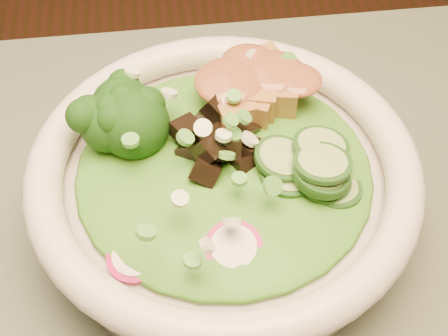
{
  "coord_description": "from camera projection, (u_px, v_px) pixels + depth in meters",
  "views": [
    {
      "loc": [
        0.05,
        -0.08,
        1.12
      ],
      "look_at": [
        0.09,
        0.17,
        0.81
      ],
      "focal_mm": 50.0,
      "sensor_mm": 36.0,
      "label": 1
    }
  ],
  "objects": [
    {
      "name": "salad_bowl",
      "position": [
        224.0,
        186.0,
        0.42
      ],
      "size": [
        0.26,
        0.26,
        0.07
      ],
      "rotation": [
        0.0,
        0.0,
        -0.12
      ],
      "color": "silver",
      "rests_on": "dining_table"
    },
    {
      "name": "lettuce_bed",
      "position": [
        224.0,
        167.0,
        0.4
      ],
      "size": [
        0.19,
        0.19,
        0.02
      ],
      "primitive_type": "ellipsoid",
      "color": "#336A16",
      "rests_on": "salad_bowl"
    },
    {
      "name": "broccoli_florets",
      "position": [
        134.0,
        136.0,
        0.4
      ],
      "size": [
        0.08,
        0.07,
        0.04
      ],
      "primitive_type": null,
      "rotation": [
        0.0,
        0.0,
        -0.12
      ],
      "color": "black",
      "rests_on": "salad_bowl"
    },
    {
      "name": "radish_slices",
      "position": [
        200.0,
        244.0,
        0.36
      ],
      "size": [
        0.11,
        0.05,
        0.02
      ],
      "primitive_type": null,
      "rotation": [
        0.0,
        0.0,
        -0.12
      ],
      "color": "#940B45",
      "rests_on": "salad_bowl"
    },
    {
      "name": "cucumber_slices",
      "position": [
        320.0,
        177.0,
        0.38
      ],
      "size": [
        0.07,
        0.07,
        0.03
      ],
      "primitive_type": null,
      "rotation": [
        0.0,
        0.0,
        -0.12
      ],
      "color": "#9BC86F",
      "rests_on": "salad_bowl"
    },
    {
      "name": "mushroom_heap",
      "position": [
        229.0,
        141.0,
        0.4
      ],
      "size": [
        0.07,
        0.07,
        0.04
      ],
      "primitive_type": null,
      "rotation": [
        0.0,
        0.0,
        -0.12
      ],
      "color": "black",
      "rests_on": "salad_bowl"
    },
    {
      "name": "tofu_cubes",
      "position": [
        249.0,
        93.0,
        0.43
      ],
      "size": [
        0.09,
        0.07,
        0.03
      ],
      "primitive_type": null,
      "rotation": [
        0.0,
        0.0,
        -0.12
      ],
      "color": "olive",
      "rests_on": "salad_bowl"
    },
    {
      "name": "peanut_sauce",
      "position": [
        250.0,
        80.0,
        0.42
      ],
      "size": [
        0.07,
        0.05,
        0.02
      ],
      "primitive_type": "ellipsoid",
      "color": "brown",
      "rests_on": "tofu_cubes"
    },
    {
      "name": "scallion_garnish",
      "position": [
        224.0,
        144.0,
        0.39
      ],
      "size": [
        0.18,
        0.18,
        0.02
      ],
      "primitive_type": null,
      "color": "#52A63A",
      "rests_on": "salad_bowl"
    }
  ]
}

